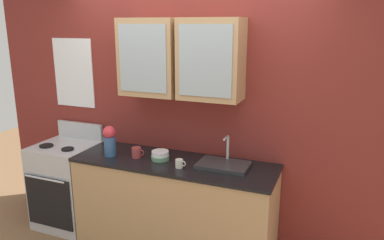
# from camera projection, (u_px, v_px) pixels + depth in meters

# --- Properties ---
(back_wall_unit) EXTENTS (4.50, 0.41, 2.86)m
(back_wall_unit) POSITION_uv_depth(u_px,v_px,m) (187.00, 93.00, 3.63)
(back_wall_unit) COLOR maroon
(back_wall_unit) RESTS_ON ground_plane
(counter) EXTENTS (1.93, 0.63, 0.91)m
(counter) POSITION_uv_depth(u_px,v_px,m) (174.00, 206.00, 3.59)
(counter) COLOR tan
(counter) RESTS_ON ground_plane
(stove_range) EXTENTS (0.61, 0.63, 1.09)m
(stove_range) POSITION_uv_depth(u_px,v_px,m) (68.00, 184.00, 4.06)
(stove_range) COLOR silver
(stove_range) RESTS_ON ground_plane
(sink_faucet) EXTENTS (0.46, 0.31, 0.26)m
(sink_faucet) POSITION_uv_depth(u_px,v_px,m) (224.00, 164.00, 3.36)
(sink_faucet) COLOR #2D2D30
(sink_faucet) RESTS_ON counter
(bowl_stack) EXTENTS (0.17, 0.17, 0.08)m
(bowl_stack) POSITION_uv_depth(u_px,v_px,m) (160.00, 156.00, 3.52)
(bowl_stack) COLOR #669972
(bowl_stack) RESTS_ON counter
(vase) EXTENTS (0.12, 0.12, 0.30)m
(vase) POSITION_uv_depth(u_px,v_px,m) (110.00, 140.00, 3.60)
(vase) COLOR #33598C
(vase) RESTS_ON counter
(cup_near_sink) EXTENTS (0.10, 0.07, 0.08)m
(cup_near_sink) POSITION_uv_depth(u_px,v_px,m) (179.00, 163.00, 3.32)
(cup_near_sink) COLOR silver
(cup_near_sink) RESTS_ON counter
(cup_near_bowls) EXTENTS (0.13, 0.09, 0.10)m
(cup_near_bowls) POSITION_uv_depth(u_px,v_px,m) (137.00, 152.00, 3.57)
(cup_near_bowls) COLOR #993838
(cup_near_bowls) RESTS_ON counter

